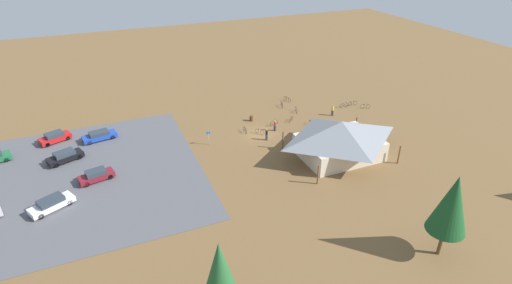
{
  "coord_description": "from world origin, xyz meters",
  "views": [
    {
      "loc": [
        21.73,
        49.89,
        28.15
      ],
      "look_at": [
        2.33,
        4.1,
        1.2
      ],
      "focal_mm": 28.21,
      "sensor_mm": 36.0,
      "label": 1
    }
  ],
  "objects": [
    {
      "name": "ground",
      "position": [
        0.0,
        0.0,
        0.0
      ],
      "size": [
        160.0,
        160.0,
        0.0
      ],
      "primitive_type": "plane",
      "color": "brown",
      "rests_on": "ground"
    },
    {
      "name": "parking_lot_asphalt",
      "position": [
        27.14,
        2.22,
        0.03
      ],
      "size": [
        32.59,
        30.06,
        0.05
      ],
      "primitive_type": "cube",
      "color": "#56565B",
      "rests_on": "ground"
    },
    {
      "name": "bike_pavilion",
      "position": [
        -7.46,
        10.16,
        2.9
      ],
      "size": [
        12.72,
        9.98,
        5.22
      ],
      "color": "beige",
      "rests_on": "ground"
    },
    {
      "name": "trash_bin",
      "position": [
        -0.67,
        -4.91,
        0.45
      ],
      "size": [
        0.6,
        0.6,
        0.9
      ],
      "primitive_type": "cylinder",
      "color": "brown",
      "rests_on": "ground"
    },
    {
      "name": "lot_sign",
      "position": [
        8.08,
        0.07,
        1.41
      ],
      "size": [
        0.56,
        0.08,
        2.2
      ],
      "color": "#99999E",
      "rests_on": "ground"
    },
    {
      "name": "pine_midwest",
      "position": [
        15.76,
        28.91,
        5.29
      ],
      "size": [
        3.12,
        3.12,
        8.26
      ],
      "color": "brown",
      "rests_on": "ground"
    },
    {
      "name": "pine_center",
      "position": [
        -5.94,
        29.92,
        5.95
      ],
      "size": [
        3.61,
        3.61,
        8.95
      ],
      "color": "brown",
      "rests_on": "ground"
    },
    {
      "name": "bicycle_silver_front_row",
      "position": [
        -20.78,
        -1.85,
        0.39
      ],
      "size": [
        1.63,
        0.75,
        0.85
      ],
      "color": "black",
      "rests_on": "ground"
    },
    {
      "name": "bicycle_orange_yard_right",
      "position": [
        -6.49,
        -2.24,
        0.34
      ],
      "size": [
        1.21,
        1.11,
        0.77
      ],
      "color": "black",
      "rests_on": "ground"
    },
    {
      "name": "bicycle_purple_edge_north",
      "position": [
        -7.77,
        -8.12,
        0.38
      ],
      "size": [
        0.61,
        1.69,
        0.84
      ],
      "color": "black",
      "rests_on": "ground"
    },
    {
      "name": "bicycle_red_lone_east",
      "position": [
        -8.7,
        0.3,
        0.36
      ],
      "size": [
        0.63,
        1.68,
        0.77
      ],
      "color": "black",
      "rests_on": "ground"
    },
    {
      "name": "bicycle_teal_yard_front",
      "position": [
        1.77,
        -1.53,
        0.39
      ],
      "size": [
        0.48,
        1.72,
        0.84
      ],
      "color": "black",
      "rests_on": "ground"
    },
    {
      "name": "bicycle_yellow_yard_center",
      "position": [
        -3.36,
        -2.01,
        0.38
      ],
      "size": [
        1.61,
        0.67,
        0.88
      ],
      "color": "black",
      "rests_on": "ground"
    },
    {
      "name": "bicycle_black_by_bin",
      "position": [
        -9.8,
        -10.1,
        0.38
      ],
      "size": [
        0.65,
        1.72,
        0.82
      ],
      "color": "black",
      "rests_on": "ground"
    },
    {
      "name": "bicycle_white_lone_west",
      "position": [
        -8.99,
        -5.12,
        0.38
      ],
      "size": [
        0.58,
        1.62,
        0.86
      ],
      "color": "black",
      "rests_on": "ground"
    },
    {
      "name": "bicycle_blue_trailside",
      "position": [
        -17.66,
        -3.7,
        0.4
      ],
      "size": [
        1.81,
        0.48,
        0.85
      ],
      "color": "black",
      "rests_on": "ground"
    },
    {
      "name": "bicycle_green_mid_cluster",
      "position": [
        -19.56,
        -3.82,
        0.39
      ],
      "size": [
        1.84,
        0.48,
        0.84
      ],
      "color": "black",
      "rests_on": "ground"
    },
    {
      "name": "bicycle_silver_edge_south",
      "position": [
        -0.06,
        -0.09,
        0.38
      ],
      "size": [
        0.85,
        1.55,
        0.83
      ],
      "color": "black",
      "rests_on": "ground"
    },
    {
      "name": "car_blue_far_end",
      "position": [
        22.54,
        -7.6,
        0.72
      ],
      "size": [
        5.04,
        2.67,
        1.32
      ],
      "color": "#1E42B2",
      "rests_on": "parking_lot_asphalt"
    },
    {
      "name": "car_maroon_front_row",
      "position": [
        23.68,
        3.58,
        0.75
      ],
      "size": [
        4.47,
        2.59,
        1.41
      ],
      "color": "maroon",
      "rests_on": "parking_lot_asphalt"
    },
    {
      "name": "car_red_back_corner",
      "position": [
        28.58,
        -9.5,
        0.76
      ],
      "size": [
        4.65,
        3.33,
        1.44
      ],
      "color": "red",
      "rests_on": "parking_lot_asphalt"
    },
    {
      "name": "car_black_near_entry",
      "position": [
        27.23,
        -2.92,
        0.77
      ],
      "size": [
        4.9,
        3.34,
        1.45
      ],
      "color": "black",
      "rests_on": "parking_lot_asphalt"
    },
    {
      "name": "car_white_by_curb",
      "position": [
        28.68,
        7.73,
        0.74
      ],
      "size": [
        5.06,
        3.74,
        1.4
      ],
      "color": "white",
      "rests_on": "parking_lot_asphalt"
    },
    {
      "name": "visitor_crossing_yard",
      "position": [
        -2.67,
        -0.22,
        0.9
      ],
      "size": [
        0.36,
        0.39,
        1.71
      ],
      "color": "#2D3347",
      "rests_on": "ground"
    },
    {
      "name": "visitor_near_lot",
      "position": [
        -0.23,
        2.07,
        0.94
      ],
      "size": [
        0.36,
        0.36,
        1.79
      ],
      "color": "#2D3347",
      "rests_on": "ground"
    },
    {
      "name": "visitor_by_pavilion",
      "position": [
        -13.94,
        -1.59,
        0.92
      ],
      "size": [
        0.38,
        0.36,
        1.76
      ],
      "color": "#2D3347",
      "rests_on": "ground"
    }
  ]
}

